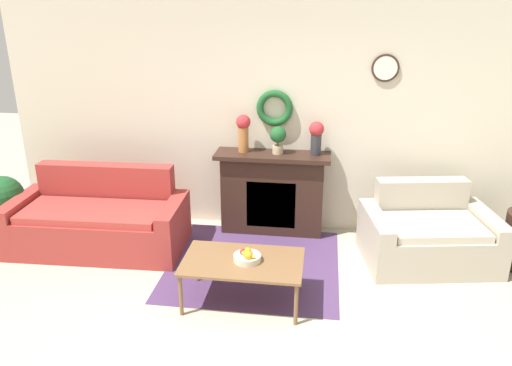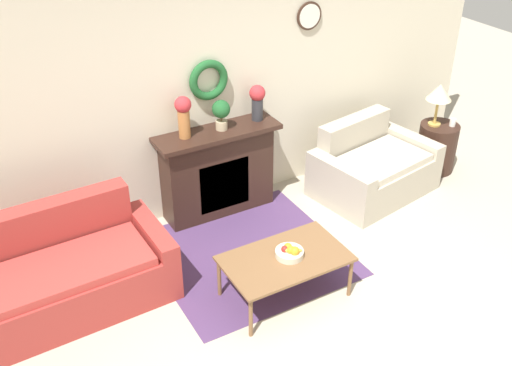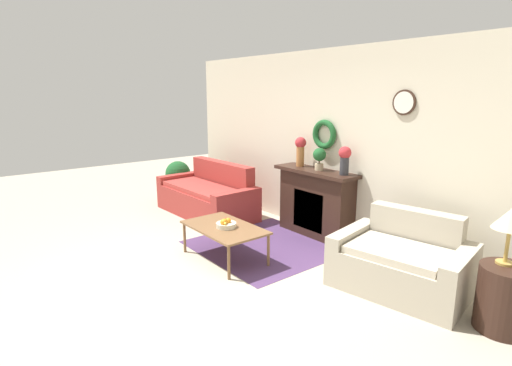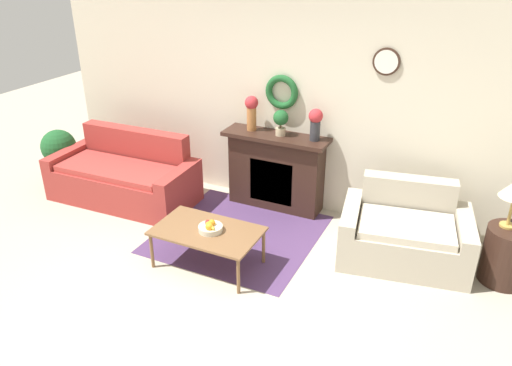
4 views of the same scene
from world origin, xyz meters
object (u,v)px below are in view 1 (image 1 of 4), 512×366
Objects in this scene: coffee_table at (243,264)px; fruit_bowl at (247,256)px; vase_on_mantel_right at (316,135)px; couch_left at (99,221)px; vase_on_mantel_left at (243,130)px; fireplace at (272,192)px; loveseat_right at (428,235)px; potted_plant_on_mantel at (278,137)px; potted_plant_floor_by_couch at (3,201)px.

fruit_bowl reaches higher than coffee_table.
coffee_table is 2.85× the size of vase_on_mantel_right.
coffee_table is at bearing -27.75° from couch_left.
coffee_table is at bearing -81.20° from vase_on_mantel_left.
loveseat_right is (1.74, -0.50, -0.21)m from fireplace.
loveseat_right is at bearing 30.41° from fruit_bowl.
vase_on_mantel_left is at bearing 177.18° from potted_plant_on_mantel.
vase_on_mantel_left is 0.57× the size of potted_plant_floor_by_couch.
vase_on_mantel_right reaches higher than loveseat_right.
fruit_bowl is at bearing -79.70° from vase_on_mantel_left.
couch_left is 2.05m from fruit_bowl.
potted_plant_on_mantel is at bearing 85.52° from fruit_bowl.
potted_plant_floor_by_couch is at bearing -168.89° from potted_plant_on_mantel.
coffee_table is 0.09m from fruit_bowl.
couch_left reaches higher than coffee_table.
fireplace reaches higher than potted_plant_floor_by_couch.
couch_left is 3.66m from loveseat_right.
couch_left is 2.53× the size of potted_plant_floor_by_couch.
vase_on_mantel_right is (2.40, 0.69, 0.91)m from couch_left.
vase_on_mantel_left reaches higher than loveseat_right.
loveseat_right is at bearing -22.00° from vase_on_mantel_right.
fruit_bowl is at bearing -94.48° from potted_plant_on_mantel.
loveseat_right is at bearing -16.04° from potted_plant_on_mantel.
potted_plant_on_mantel is (1.96, 0.67, 0.88)m from couch_left.
potted_plant_floor_by_couch is (-1.18, 0.05, 0.16)m from couch_left.
vase_on_mantel_right reaches higher than coffee_table.
coffee_table is (1.80, -0.87, 0.08)m from couch_left.
vase_on_mantel_left reaches higher than potted_plant_on_mantel.
vase_on_mantel_right is 0.50× the size of potted_plant_floor_by_couch.
fruit_bowl is at bearing -92.35° from fireplace.
coffee_table is at bearing -17.19° from potted_plant_floor_by_couch.
couch_left is 7.71× the size of fruit_bowl.
vase_on_mantel_left is 0.84m from vase_on_mantel_right.
loveseat_right is 5.84× the size of fruit_bowl.
potted_plant_on_mantel reaches higher than fireplace.
fireplace is 4.18× the size of potted_plant_on_mantel.
coffee_table is at bearing 173.41° from fruit_bowl.
potted_plant_floor_by_couch is at bearing -169.90° from vase_on_mantel_right.
loveseat_right is 4.61× the size of potted_plant_on_mantel.
vase_on_mantel_right is at bearing 2.62° from potted_plant_on_mantel.
potted_plant_on_mantel is at bearing -2.82° from vase_on_mantel_left.
couch_left is at bearing -164.01° from vase_on_mantel_right.
vase_on_mantel_right is (-1.25, 0.51, 0.93)m from loveseat_right.
vase_on_mantel_right is at bearing 0.00° from vase_on_mantel_left.
vase_on_mantel_left reaches higher than potted_plant_floor_by_couch.
fireplace is at bearing 154.11° from loveseat_right.
fruit_bowl is 0.65× the size of vase_on_mantel_right.
fireplace is 1.83m from loveseat_right.
couch_left is 2.25m from potted_plant_on_mantel.
potted_plant_on_mantel is 3.29m from potted_plant_floor_by_couch.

